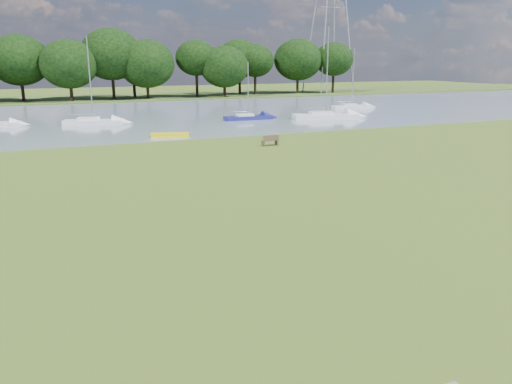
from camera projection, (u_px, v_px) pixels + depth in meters
name	position (u px, v px, depth m)	size (l,w,h in m)	color
ground	(194.00, 224.00, 20.79)	(220.00, 220.00, 0.00)	#5D6826
river	(93.00, 118.00, 58.13)	(220.00, 40.00, 0.10)	gray
far_bank	(76.00, 100.00, 84.80)	(220.00, 20.00, 0.40)	#4C6626
riverbank_bench	(270.00, 140.00, 39.51)	(1.43, 0.55, 0.86)	brown
kayak	(170.00, 135.00, 43.89)	(3.34, 0.78, 0.33)	yellow
tree_line	(8.00, 61.00, 76.03)	(124.44, 8.93, 10.81)	black
sailboat_2	(325.00, 114.00, 56.94)	(7.73, 3.83, 10.07)	white
sailboat_4	(351.00, 106.00, 68.59)	(5.69, 2.33, 7.98)	white
sailboat_6	(248.00, 116.00, 56.10)	(5.47, 1.58, 6.32)	navy
sailboat_8	(93.00, 120.00, 52.07)	(6.28, 3.46, 8.87)	white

